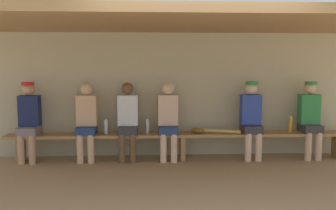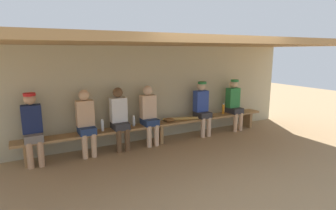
{
  "view_description": "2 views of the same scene",
  "coord_description": "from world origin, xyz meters",
  "px_view_note": "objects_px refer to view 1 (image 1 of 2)",
  "views": [
    {
      "loc": [
        -0.56,
        -4.76,
        1.65
      ],
      "look_at": [
        -0.27,
        1.07,
        1.0
      ],
      "focal_mm": 39.86,
      "sensor_mm": 36.0,
      "label": 1
    },
    {
      "loc": [
        -2.71,
        -3.87,
        2.09
      ],
      "look_at": [
        0.17,
        1.43,
        0.89
      ],
      "focal_mm": 29.19,
      "sensor_mm": 36.0,
      "label": 2
    }
  ],
  "objects_px": {
    "player_middle": "(87,118)",
    "baseball_glove_dark_brown": "(198,130)",
    "water_bottle_clear": "(148,127)",
    "baseball_bat": "(215,131)",
    "player_in_white": "(29,118)",
    "player_rightmost": "(128,118)",
    "player_in_blue": "(168,118)",
    "player_near_post": "(310,116)",
    "water_bottle_green": "(106,127)",
    "water_bottle_blue": "(291,124)",
    "bench": "(182,137)",
    "player_with_sunglasses": "(251,116)"
  },
  "relations": [
    {
      "from": "player_middle",
      "to": "baseball_glove_dark_brown",
      "type": "bearing_deg",
      "value": -0.05
    },
    {
      "from": "player_with_sunglasses",
      "to": "baseball_glove_dark_brown",
      "type": "relative_size",
      "value": 5.6
    },
    {
      "from": "water_bottle_blue",
      "to": "player_near_post",
      "type": "bearing_deg",
      "value": -7.85
    },
    {
      "from": "player_middle",
      "to": "baseball_bat",
      "type": "bearing_deg",
      "value": -0.08
    },
    {
      "from": "bench",
      "to": "water_bottle_blue",
      "type": "xyz_separation_m",
      "value": [
        1.91,
        0.05,
        0.2
      ]
    },
    {
      "from": "player_in_white",
      "to": "baseball_bat",
      "type": "height_order",
      "value": "player_in_white"
    },
    {
      "from": "player_near_post",
      "to": "player_middle",
      "type": "bearing_deg",
      "value": -179.99
    },
    {
      "from": "player_middle",
      "to": "player_in_white",
      "type": "bearing_deg",
      "value": 179.97
    },
    {
      "from": "player_with_sunglasses",
      "to": "water_bottle_clear",
      "type": "bearing_deg",
      "value": 178.53
    },
    {
      "from": "player_with_sunglasses",
      "to": "water_bottle_green",
      "type": "xyz_separation_m",
      "value": [
        -2.51,
        0.0,
        -0.17
      ]
    },
    {
      "from": "water_bottle_clear",
      "to": "baseball_bat",
      "type": "distance_m",
      "value": 1.18
    },
    {
      "from": "player_middle",
      "to": "baseball_glove_dark_brown",
      "type": "xyz_separation_m",
      "value": [
        1.9,
        -0.0,
        -0.22
      ]
    },
    {
      "from": "water_bottle_green",
      "to": "baseball_bat",
      "type": "xyz_separation_m",
      "value": [
        1.88,
        -0.0,
        -0.09
      ]
    },
    {
      "from": "player_near_post",
      "to": "baseball_bat",
      "type": "xyz_separation_m",
      "value": [
        -1.67,
        -0.0,
        -0.25
      ]
    },
    {
      "from": "baseball_bat",
      "to": "player_near_post",
      "type": "bearing_deg",
      "value": 17.95
    },
    {
      "from": "player_in_white",
      "to": "water_bottle_clear",
      "type": "xyz_separation_m",
      "value": [
        2.0,
        0.05,
        -0.17
      ]
    },
    {
      "from": "baseball_glove_dark_brown",
      "to": "baseball_bat",
      "type": "height_order",
      "value": "baseball_glove_dark_brown"
    },
    {
      "from": "player_rightmost",
      "to": "water_bottle_blue",
      "type": "relative_size",
      "value": 4.86
    },
    {
      "from": "player_rightmost",
      "to": "player_with_sunglasses",
      "type": "bearing_deg",
      "value": 0.01
    },
    {
      "from": "player_in_blue",
      "to": "player_rightmost",
      "type": "bearing_deg",
      "value": 180.0
    },
    {
      "from": "player_in_blue",
      "to": "player_near_post",
      "type": "height_order",
      "value": "player_near_post"
    },
    {
      "from": "water_bottle_green",
      "to": "water_bottle_blue",
      "type": "bearing_deg",
      "value": 0.79
    },
    {
      "from": "water_bottle_blue",
      "to": "bench",
      "type": "bearing_deg",
      "value": -178.56
    },
    {
      "from": "water_bottle_green",
      "to": "baseball_glove_dark_brown",
      "type": "distance_m",
      "value": 1.57
    },
    {
      "from": "baseball_glove_dark_brown",
      "to": "baseball_bat",
      "type": "relative_size",
      "value": 0.28
    },
    {
      "from": "player_in_blue",
      "to": "bench",
      "type": "bearing_deg",
      "value": -0.71
    },
    {
      "from": "player_in_blue",
      "to": "water_bottle_blue",
      "type": "bearing_deg",
      "value": 1.2
    },
    {
      "from": "player_in_blue",
      "to": "water_bottle_clear",
      "type": "xyz_separation_m",
      "value": [
        -0.35,
        0.05,
        -0.16
      ]
    },
    {
      "from": "water_bottle_green",
      "to": "water_bottle_blue",
      "type": "height_order",
      "value": "water_bottle_blue"
    },
    {
      "from": "player_in_white",
      "to": "player_near_post",
      "type": "relative_size",
      "value": 1.0
    },
    {
      "from": "player_in_white",
      "to": "water_bottle_blue",
      "type": "relative_size",
      "value": 4.9
    },
    {
      "from": "player_in_white",
      "to": "bench",
      "type": "bearing_deg",
      "value": -0.08
    },
    {
      "from": "player_in_blue",
      "to": "player_in_white",
      "type": "relative_size",
      "value": 0.99
    },
    {
      "from": "player_near_post",
      "to": "player_with_sunglasses",
      "type": "relative_size",
      "value": 1.0
    },
    {
      "from": "player_in_white",
      "to": "baseball_glove_dark_brown",
      "type": "xyz_separation_m",
      "value": [
        2.86,
        -0.0,
        -0.24
      ]
    },
    {
      "from": "bench",
      "to": "baseball_glove_dark_brown",
      "type": "distance_m",
      "value": 0.29
    },
    {
      "from": "baseball_glove_dark_brown",
      "to": "player_in_blue",
      "type": "bearing_deg",
      "value": 26.11
    },
    {
      "from": "water_bottle_green",
      "to": "baseball_bat",
      "type": "distance_m",
      "value": 1.88
    },
    {
      "from": "bench",
      "to": "player_near_post",
      "type": "relative_size",
      "value": 4.46
    },
    {
      "from": "player_in_blue",
      "to": "player_rightmost",
      "type": "distance_m",
      "value": 0.69
    },
    {
      "from": "player_in_white",
      "to": "player_rightmost",
      "type": "bearing_deg",
      "value": -0.02
    },
    {
      "from": "water_bottle_clear",
      "to": "player_middle",
      "type": "bearing_deg",
      "value": -177.42
    },
    {
      "from": "bench",
      "to": "baseball_glove_dark_brown",
      "type": "relative_size",
      "value": 25.0
    },
    {
      "from": "bench",
      "to": "player_in_blue",
      "type": "bearing_deg",
      "value": 179.29
    },
    {
      "from": "baseball_bat",
      "to": "player_rightmost",
      "type": "bearing_deg",
      "value": -162.29
    },
    {
      "from": "water_bottle_clear",
      "to": "baseball_glove_dark_brown",
      "type": "xyz_separation_m",
      "value": [
        0.86,
        -0.05,
        -0.07
      ]
    },
    {
      "from": "player_rightmost",
      "to": "water_bottle_clear",
      "type": "distance_m",
      "value": 0.37
    },
    {
      "from": "bench",
      "to": "player_middle",
      "type": "xyz_separation_m",
      "value": [
        -1.63,
        0.0,
        0.34
      ]
    },
    {
      "from": "water_bottle_green",
      "to": "baseball_bat",
      "type": "bearing_deg",
      "value": -0.12
    },
    {
      "from": "player_near_post",
      "to": "player_with_sunglasses",
      "type": "bearing_deg",
      "value": 180.0
    }
  ]
}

